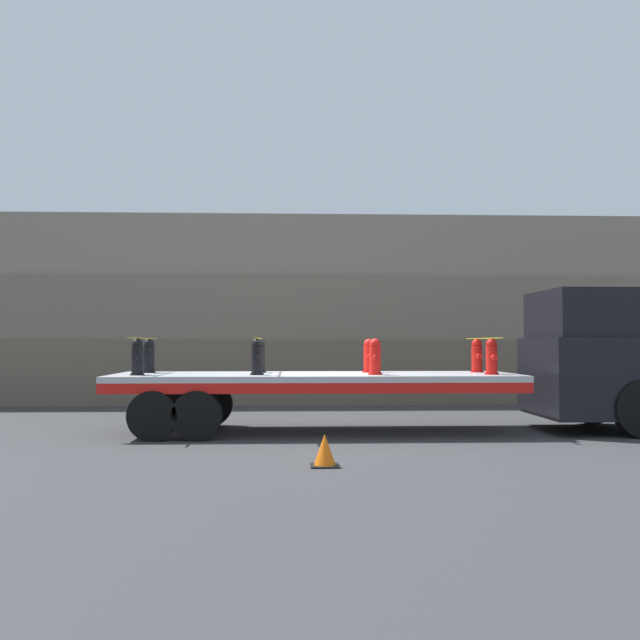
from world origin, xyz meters
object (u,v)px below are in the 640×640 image
at_px(fire_hydrant_red_near_3, 492,357).
at_px(fire_hydrant_red_far_3, 477,356).
at_px(fire_hydrant_black_far_0, 149,356).
at_px(fire_hydrant_red_far_2, 369,356).
at_px(truck_cab, 596,361).
at_px(traffic_cone, 325,451).
at_px(fire_hydrant_black_far_1, 260,356).
at_px(fire_hydrant_red_near_2, 375,357).
at_px(flatbed_trailer, 280,386).
at_px(fire_hydrant_black_near_1, 257,357).
at_px(fire_hydrant_black_near_0, 137,357).

distance_m(fire_hydrant_red_near_3, fire_hydrant_red_far_3, 1.13).
bearing_deg(fire_hydrant_black_far_0, fire_hydrant_red_far_2, 0.00).
xyz_separation_m(fire_hydrant_red_far_2, fire_hydrant_red_far_3, (2.34, 0.00, 0.00)).
relative_size(truck_cab, traffic_cone, 6.05).
bearing_deg(fire_hydrant_black_far_1, fire_hydrant_red_near_2, -25.83).
bearing_deg(fire_hydrant_red_far_2, fire_hydrant_red_near_2, -90.00).
distance_m(flatbed_trailer, fire_hydrant_red_far_2, 2.07).
height_order(fire_hydrant_red_near_2, fire_hydrant_red_near_3, same).
bearing_deg(truck_cab, traffic_cone, -145.22).
relative_size(flatbed_trailer, fire_hydrant_black_near_1, 11.38).
bearing_deg(truck_cab, fire_hydrant_red_far_2, 173.14).
relative_size(truck_cab, fire_hydrant_red_far_2, 4.04).
relative_size(fire_hydrant_black_near_1, fire_hydrant_red_far_3, 1.00).
distance_m(flatbed_trailer, fire_hydrant_black_far_0, 2.90).
height_order(fire_hydrant_black_near_0, fire_hydrant_red_far_3, same).
distance_m(truck_cab, fire_hydrant_red_near_3, 2.44).
relative_size(fire_hydrant_black_near_0, fire_hydrant_black_near_1, 1.00).
bearing_deg(fire_hydrant_black_near_0, truck_cab, 3.45).
xyz_separation_m(fire_hydrant_red_near_2, fire_hydrant_red_far_2, (0.00, 1.13, 0.00)).
distance_m(fire_hydrant_red_near_3, traffic_cone, 5.14).
bearing_deg(fire_hydrant_black_near_1, fire_hydrant_red_near_2, 0.00).
bearing_deg(traffic_cone, fire_hydrant_red_near_2, 71.59).
xyz_separation_m(fire_hydrant_black_far_0, fire_hydrant_red_far_2, (4.68, 0.00, 0.00)).
relative_size(truck_cab, fire_hydrant_black_far_1, 4.04).
bearing_deg(truck_cab, fire_hydrant_black_near_0, -176.55).
bearing_deg(fire_hydrant_red_near_2, truck_cab, 6.86).
bearing_deg(fire_hydrant_black_far_0, fire_hydrant_red_near_3, -9.17).
height_order(fire_hydrant_red_far_2, traffic_cone, fire_hydrant_red_far_2).
bearing_deg(flatbed_trailer, fire_hydrant_red_near_2, -16.65).
bearing_deg(flatbed_trailer, fire_hydrant_black_far_0, 168.51).
bearing_deg(fire_hydrant_red_near_3, truck_cab, 13.46).
height_order(fire_hydrant_black_far_0, traffic_cone, fire_hydrant_black_far_0).
bearing_deg(fire_hydrant_black_near_0, fire_hydrant_red_near_2, 0.00).
bearing_deg(fire_hydrant_red_near_2, fire_hydrant_black_far_0, 166.39).
relative_size(fire_hydrant_red_near_3, traffic_cone, 1.50).
distance_m(fire_hydrant_black_near_1, fire_hydrant_red_near_2, 2.34).
bearing_deg(traffic_cone, fire_hydrant_black_far_1, 104.13).
distance_m(truck_cab, fire_hydrant_red_far_3, 2.44).
bearing_deg(fire_hydrant_black_near_1, traffic_cone, -71.59).
distance_m(fire_hydrant_black_near_0, fire_hydrant_black_near_1, 2.34).
xyz_separation_m(fire_hydrant_black_far_1, traffic_cone, (1.17, -4.65, -1.31)).
bearing_deg(fire_hydrant_red_near_2, fire_hydrant_black_far_1, 154.17).
bearing_deg(traffic_cone, fire_hydrant_black_near_1, 108.41).
distance_m(flatbed_trailer, fire_hydrant_red_near_2, 2.07).
height_order(truck_cab, flatbed_trailer, truck_cab).
relative_size(fire_hydrant_black_far_1, fire_hydrant_red_far_3, 1.00).
relative_size(truck_cab, fire_hydrant_black_near_1, 4.04).
relative_size(fire_hydrant_black_near_1, fire_hydrant_black_far_1, 1.00).
bearing_deg(fire_hydrant_black_near_1, fire_hydrant_red_far_3, 13.61).
xyz_separation_m(fire_hydrant_red_near_3, traffic_cone, (-3.51, -3.51, -1.31)).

